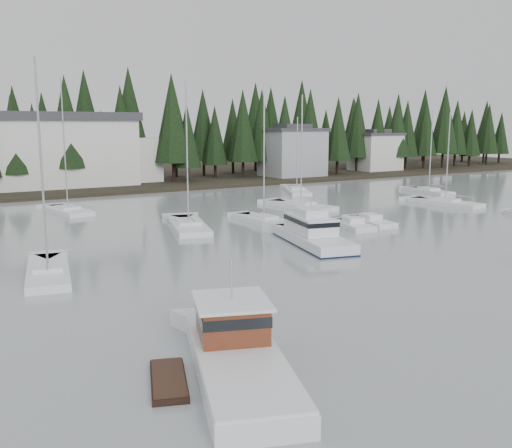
% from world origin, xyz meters
% --- Properties ---
extents(far_shore_land, '(240.00, 54.00, 1.00)m').
position_xyz_m(far_shore_land, '(0.00, 97.00, 0.00)').
color(far_shore_land, black).
rests_on(far_shore_land, ground).
extents(conifer_treeline, '(200.00, 22.00, 20.00)m').
position_xyz_m(conifer_treeline, '(0.00, 86.00, 0.00)').
color(conifer_treeline, black).
rests_on(conifer_treeline, ground).
extents(house_east_a, '(10.60, 8.48, 9.25)m').
position_xyz_m(house_east_a, '(36.00, 78.00, 4.90)').
color(house_east_a, '#999EA0').
rests_on(house_east_a, ground).
extents(house_east_b, '(9.54, 7.42, 8.25)m').
position_xyz_m(house_east_b, '(58.00, 80.00, 4.40)').
color(house_east_b, silver).
rests_on(house_east_b, ground).
extents(harbor_inn, '(29.50, 11.50, 10.90)m').
position_xyz_m(harbor_inn, '(-2.96, 82.34, 5.78)').
color(harbor_inn, silver).
rests_on(harbor_inn, ground).
extents(lobster_boat_brown, '(6.97, 10.30, 4.83)m').
position_xyz_m(lobster_boat_brown, '(-13.31, 12.12, 0.55)').
color(lobster_boat_brown, white).
rests_on(lobster_boat_brown, ground).
extents(cabin_cruiser_center, '(5.58, 10.76, 4.42)m').
position_xyz_m(cabin_cruiser_center, '(4.04, 30.06, 0.66)').
color(cabin_cruiser_center, white).
rests_on(cabin_cruiser_center, ground).
extents(sailboat_0, '(3.82, 8.48, 12.15)m').
position_xyz_m(sailboat_0, '(39.72, 49.63, 0.07)').
color(sailboat_0, white).
rests_on(sailboat_0, ground).
extents(sailboat_2, '(3.72, 9.36, 11.63)m').
position_xyz_m(sailboat_2, '(32.01, 40.20, 0.06)').
color(sailboat_2, white).
rests_on(sailboat_2, ground).
extents(sailboat_3, '(2.74, 8.11, 13.89)m').
position_xyz_m(sailboat_3, '(6.27, 40.81, 0.09)').
color(sailboat_3, white).
rests_on(sailboat_3, ground).
extents(sailboat_4, '(5.79, 10.49, 14.11)m').
position_xyz_m(sailboat_4, '(-1.37, 41.99, 0.07)').
color(sailboat_4, white).
rests_on(sailboat_4, ground).
extents(sailboat_5, '(4.29, 9.71, 13.48)m').
position_xyz_m(sailboat_5, '(15.54, 47.33, 0.07)').
color(sailboat_5, white).
rests_on(sailboat_5, ground).
extents(sailboat_6, '(7.20, 10.50, 11.22)m').
position_xyz_m(sailboat_6, '(24.28, 60.32, 0.05)').
color(sailboat_6, white).
rests_on(sailboat_6, ground).
extents(sailboat_8, '(3.88, 8.44, 15.02)m').
position_xyz_m(sailboat_8, '(-8.66, 57.55, 0.10)').
color(sailboat_8, white).
rests_on(sailboat_8, ground).
extents(sailboat_9, '(4.31, 9.27, 14.19)m').
position_xyz_m(sailboat_9, '(-16.34, 31.09, 0.09)').
color(sailboat_9, white).
rests_on(sailboat_9, ground).
extents(runabout_1, '(2.97, 6.13, 1.42)m').
position_xyz_m(runabout_1, '(14.55, 34.54, 0.13)').
color(runabout_1, white).
rests_on(runabout_1, ground).
extents(runabout_4, '(3.45, 5.73, 1.42)m').
position_xyz_m(runabout_4, '(11.81, 33.91, 0.13)').
color(runabout_4, white).
rests_on(runabout_4, ground).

